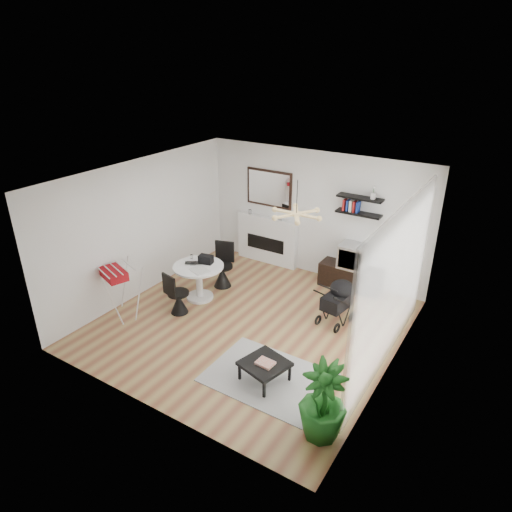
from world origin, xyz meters
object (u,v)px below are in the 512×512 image
Objects in this scene: drying_rack at (119,291)px; crt_tv at (354,256)px; stroller at (338,303)px; dining_table at (199,277)px; tv_console at (351,277)px; potted_plant at (323,401)px; fireplace at (267,234)px; coffee_table at (265,364)px.

crt_tv is at bearing 65.16° from drying_rack.
crt_tv is at bearing 109.41° from stroller.
stroller is at bearing 48.87° from drying_rack.
crt_tv is at bearing 40.12° from dining_table.
potted_plant is at bearing -73.49° from tv_console.
crt_tv is at bearing 106.16° from potted_plant.
crt_tv is 0.56× the size of dining_table.
stroller is (2.39, -1.50, -0.31)m from fireplace.
potted_plant reaches higher than crt_tv.
fireplace is at bearing 128.63° from potted_plant.
fireplace is at bearing 175.69° from crt_tv.
crt_tv is 0.56× the size of drying_rack.
tv_console is (2.11, -0.16, -0.44)m from fireplace.
coffee_table is at bearing 156.38° from potted_plant.
stroller is (0.25, -1.34, -0.34)m from crt_tv.
potted_plant is (1.14, -3.94, -0.17)m from crt_tv.
fireplace is at bearing 120.53° from coffee_table.
crt_tv reaches higher than dining_table.
potted_plant reaches higher than tv_console.
coffee_table is at bearing -59.47° from fireplace.
coffee_table is (-0.02, -3.44, -0.43)m from crt_tv.
crt_tv is at bearing -6.82° from tv_console.
potted_plant is (4.36, -0.65, 0.03)m from drying_rack.
dining_table is at bearing -96.60° from fireplace.
drying_rack reaches higher than stroller.
potted_plant is at bearing -73.84° from crt_tv.
drying_rack is at bearing 177.42° from coffee_table.
dining_table is 0.99× the size of drying_rack.
potted_plant is (1.16, -0.51, 0.26)m from coffee_table.
fireplace is 2.15m from crt_tv.
crt_tv is (2.14, -0.16, 0.04)m from fireplace.
dining_table is 1.31× the size of coffee_table.
potted_plant reaches higher than dining_table.
crt_tv is 4.11m from potted_plant.
coffee_table is (2.12, -3.60, -0.39)m from fireplace.
crt_tv is 4.61m from drying_rack.
fireplace reaches higher than dining_table.
potted_plant is (3.28, -4.11, -0.14)m from fireplace.
drying_rack is at bearing -107.36° from fireplace.
crt_tv is at bearing 89.73° from coffee_table.
tv_console is at bearing 173.18° from crt_tv.
drying_rack is 1.32× the size of coffee_table.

